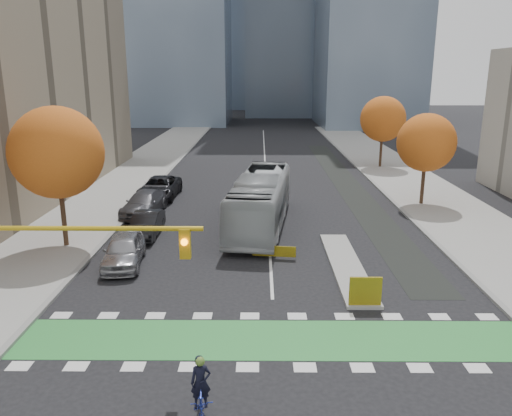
{
  "coord_description": "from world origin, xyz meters",
  "views": [
    {
      "loc": [
        -0.58,
        -15.74,
        9.9
      ],
      "look_at": [
        -0.79,
        9.85,
        3.0
      ],
      "focal_mm": 35.0,
      "sensor_mm": 36.0,
      "label": 1
    }
  ],
  "objects_px": {
    "tree_west": "(57,153)",
    "parked_car_b": "(146,224)",
    "traffic_signal_west": "(35,259)",
    "cyclist": "(201,400)",
    "tree_east_far": "(383,119)",
    "parked_car_c": "(144,203)",
    "parked_car_a": "(124,250)",
    "tree_east_near": "(426,143)",
    "hazard_board": "(365,291)",
    "bus": "(261,200)",
    "parked_car_d": "(160,188)"
  },
  "relations": [
    {
      "from": "tree_west",
      "to": "parked_car_b",
      "type": "distance_m",
      "value": 6.84
    },
    {
      "from": "traffic_signal_west",
      "to": "cyclist",
      "type": "distance_m",
      "value": 7.07
    },
    {
      "from": "tree_east_far",
      "to": "parked_car_c",
      "type": "xyz_separation_m",
      "value": [
        -21.5,
        -18.78,
        -4.43
      ]
    },
    {
      "from": "traffic_signal_west",
      "to": "cyclist",
      "type": "height_order",
      "value": "traffic_signal_west"
    },
    {
      "from": "parked_car_a",
      "to": "parked_car_c",
      "type": "distance_m",
      "value": 10.07
    },
    {
      "from": "cyclist",
      "to": "tree_east_near",
      "type": "bearing_deg",
      "value": 51.53
    },
    {
      "from": "hazard_board",
      "to": "tree_west",
      "type": "distance_m",
      "value": 18.44
    },
    {
      "from": "cyclist",
      "to": "hazard_board",
      "type": "bearing_deg",
      "value": 40.59
    },
    {
      "from": "parked_car_c",
      "to": "bus",
      "type": "bearing_deg",
      "value": -12.38
    },
    {
      "from": "tree_west",
      "to": "tree_east_near",
      "type": "relative_size",
      "value": 1.16
    },
    {
      "from": "tree_east_far",
      "to": "parked_car_d",
      "type": "xyz_separation_m",
      "value": [
        -21.34,
        -13.78,
        -4.39
      ]
    },
    {
      "from": "tree_east_near",
      "to": "bus",
      "type": "relative_size",
      "value": 0.55
    },
    {
      "from": "tree_east_far",
      "to": "parked_car_d",
      "type": "height_order",
      "value": "tree_east_far"
    },
    {
      "from": "parked_car_d",
      "to": "traffic_signal_west",
      "type": "bearing_deg",
      "value": -86.2
    },
    {
      "from": "hazard_board",
      "to": "tree_west",
      "type": "height_order",
      "value": "tree_west"
    },
    {
      "from": "parked_car_d",
      "to": "tree_east_far",
      "type": "bearing_deg",
      "value": 34.55
    },
    {
      "from": "tree_east_far",
      "to": "hazard_board",
      "type": "bearing_deg",
      "value": -104.12
    },
    {
      "from": "hazard_board",
      "to": "cyclist",
      "type": "xyz_separation_m",
      "value": [
        -6.29,
        -7.35,
        -0.1
      ]
    },
    {
      "from": "tree_west",
      "to": "parked_car_a",
      "type": "height_order",
      "value": "tree_west"
    },
    {
      "from": "tree_west",
      "to": "tree_east_far",
      "type": "relative_size",
      "value": 1.08
    },
    {
      "from": "parked_car_c",
      "to": "parked_car_d",
      "type": "height_order",
      "value": "parked_car_d"
    },
    {
      "from": "parked_car_a",
      "to": "parked_car_b",
      "type": "height_order",
      "value": "parked_car_a"
    },
    {
      "from": "parked_car_a",
      "to": "cyclist",
      "type": "bearing_deg",
      "value": -71.87
    },
    {
      "from": "traffic_signal_west",
      "to": "parked_car_c",
      "type": "xyz_separation_m",
      "value": [
        -1.07,
        19.73,
        -3.23
      ]
    },
    {
      "from": "cyclist",
      "to": "parked_car_c",
      "type": "xyz_separation_m",
      "value": [
        -6.71,
        22.37,
        0.11
      ]
    },
    {
      "from": "bus",
      "to": "parked_car_d",
      "type": "distance_m",
      "value": 11.52
    },
    {
      "from": "cyclist",
      "to": "parked_car_b",
      "type": "bearing_deg",
      "value": 98.53
    },
    {
      "from": "tree_east_near",
      "to": "parked_car_c",
      "type": "distance_m",
      "value": 21.57
    },
    {
      "from": "hazard_board",
      "to": "cyclist",
      "type": "height_order",
      "value": "cyclist"
    },
    {
      "from": "hazard_board",
      "to": "parked_car_b",
      "type": "bearing_deg",
      "value": 139.5
    },
    {
      "from": "tree_east_far",
      "to": "traffic_signal_west",
      "type": "height_order",
      "value": "tree_east_far"
    },
    {
      "from": "tree_east_far",
      "to": "traffic_signal_west",
      "type": "relative_size",
      "value": 0.9
    },
    {
      "from": "tree_east_near",
      "to": "hazard_board",
      "type": "bearing_deg",
      "value": -114.2
    },
    {
      "from": "tree_east_far",
      "to": "parked_car_b",
      "type": "relative_size",
      "value": 1.68
    },
    {
      "from": "tree_west",
      "to": "parked_car_b",
      "type": "xyz_separation_m",
      "value": [
        4.27,
        2.22,
        -4.87
      ]
    },
    {
      "from": "traffic_signal_west",
      "to": "parked_car_a",
      "type": "relative_size",
      "value": 1.77
    },
    {
      "from": "tree_east_far",
      "to": "cyclist",
      "type": "distance_m",
      "value": 43.96
    },
    {
      "from": "tree_east_far",
      "to": "parked_car_b",
      "type": "bearing_deg",
      "value": -130.39
    },
    {
      "from": "parked_car_b",
      "to": "parked_car_d",
      "type": "xyz_separation_m",
      "value": [
        -1.11,
        10.0,
        0.1
      ]
    },
    {
      "from": "cyclist",
      "to": "bus",
      "type": "xyz_separation_m",
      "value": [
        1.74,
        19.44,
        1.08
      ]
    },
    {
      "from": "hazard_board",
      "to": "parked_car_b",
      "type": "relative_size",
      "value": 0.31
    },
    {
      "from": "parked_car_a",
      "to": "parked_car_c",
      "type": "bearing_deg",
      "value": 90.64
    },
    {
      "from": "cyclist",
      "to": "parked_car_d",
      "type": "xyz_separation_m",
      "value": [
        -6.55,
        27.37,
        0.15
      ]
    },
    {
      "from": "bus",
      "to": "parked_car_c",
      "type": "distance_m",
      "value": 9.01
    },
    {
      "from": "bus",
      "to": "parked_car_b",
      "type": "distance_m",
      "value": 7.55
    },
    {
      "from": "tree_east_far",
      "to": "tree_west",
      "type": "bearing_deg",
      "value": -133.3
    },
    {
      "from": "bus",
      "to": "parked_car_c",
      "type": "relative_size",
      "value": 2.3
    },
    {
      "from": "hazard_board",
      "to": "traffic_signal_west",
      "type": "distance_m",
      "value": 13.23
    },
    {
      "from": "parked_car_c",
      "to": "tree_west",
      "type": "bearing_deg",
      "value": -105.82
    },
    {
      "from": "parked_car_b",
      "to": "cyclist",
      "type": "bearing_deg",
      "value": -72.42
    }
  ]
}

